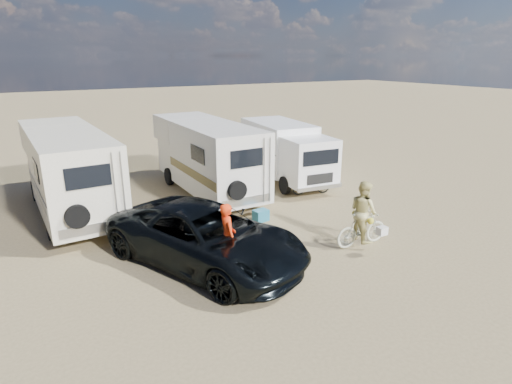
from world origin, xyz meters
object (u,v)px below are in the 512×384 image
rv_left (69,173)px  cooler (261,215)px  box_truck (286,153)px  bike_parked (311,184)px  bike_woman (362,229)px  crate (221,212)px  dark_suv (206,236)px  rv_main (207,159)px  rider_man (228,242)px  bike_man (228,256)px  rider_woman (363,217)px

rv_left → cooler: rv_left is taller
box_truck → bike_parked: 2.36m
bike_woman → crate: (-2.72, 4.24, -0.35)m
dark_suv → bike_woman: dark_suv is taller
rv_main → crate: (-0.75, -2.86, -1.30)m
rv_left → rider_man: bearing=-69.5°
bike_man → crate: bearing=-15.2°
rv_main → rider_man: size_ratio=3.80×
bike_man → rider_woman: 4.35m
bike_woman → crate: 5.05m
bike_woman → rider_woman: (0.00, 0.00, 0.39)m
bike_parked → crate: (-4.45, -0.62, -0.23)m
bike_parked → cooler: (-3.38, -1.60, -0.22)m
rv_main → bike_parked: 4.45m
rv_left → box_truck: 9.18m
box_truck → bike_parked: size_ratio=3.59×
rv_main → bike_woman: size_ratio=3.77×
bike_parked → cooler: bearing=132.4°
bike_man → dark_suv: bearing=27.0°
rv_left → cooler: size_ratio=14.70×
bike_woman → box_truck: bearing=-11.7°
bike_woman → bike_parked: size_ratio=1.11×
rv_left → bike_man: size_ratio=3.96×
rider_woman → bike_parked: bearing=-16.0°
dark_suv → cooler: (2.94, 2.03, -0.63)m
dark_suv → rider_man: 0.85m
rv_left → cooler: 7.11m
dark_suv → rider_woman: (4.59, -1.23, 0.10)m
dark_suv → bike_man: size_ratio=3.16×
rv_left → dark_suv: size_ratio=1.25×
bike_man → bike_woman: size_ratio=1.05×
dark_suv → box_truck: bearing=18.6°
rv_main → rider_man: 7.08m
bike_woman → rv_main: bearing=19.1°
bike_woman → rider_man: 4.34m
bike_woman → bike_parked: bearing=-16.0°
rv_main → dark_suv: bearing=-114.2°
box_truck → rider_man: box_truck is taller
rv_left → box_truck: (9.16, -0.39, -0.22)m
rv_left → rider_woman: bearing=-48.0°
cooler → bike_woman: bearing=-70.6°
cooler → rv_main: bearing=87.4°
dark_suv → bike_woman: bearing=-38.2°
rv_left → rider_woman: 10.40m
bike_parked → crate: size_ratio=3.34×
bike_man → bike_woman: 4.33m
dark_suv → cooler: bearing=11.4°
bike_woman → cooler: 3.67m
cooler → bike_parked: bearing=17.9°
crate → bike_parked: bearing=7.9°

